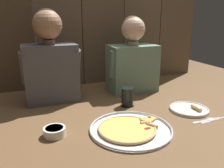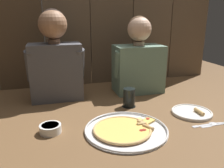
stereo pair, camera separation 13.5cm
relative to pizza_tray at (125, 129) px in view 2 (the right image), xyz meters
The scene contains 11 objects.
ground_plane 0.15m from the pizza_tray, 91.68° to the left, with size 3.20×3.20×0.00m, color brown.
pizza_tray is the anchor object (origin of this frame).
dinner_plate 0.47m from the pizza_tray, 12.05° to the left, with size 0.24×0.24×0.03m.
drinking_glass 0.34m from the pizza_tray, 67.24° to the left, with size 0.09×0.09×0.12m.
dipping_bowl 0.38m from the pizza_tray, 166.87° to the left, with size 0.11×0.11×0.04m.
table_fork 0.42m from the pizza_tray, ahead, with size 0.13×0.02×0.01m.
table_knife 0.48m from the pizza_tray, ahead, with size 0.16×0.02×0.01m.
table_spoon 0.52m from the pizza_tray, ahead, with size 0.14×0.05×0.01m.
diner_left 0.72m from the pizza_tray, 117.60° to the left, with size 0.38×0.21×0.61m.
diner_right 0.70m from the pizza_tray, 63.05° to the left, with size 0.40×0.22×0.57m.
wooden_backdrop_wall 1.11m from the pizza_tray, 90.27° to the left, with size 2.19×0.03×1.31m.
Camera 2 is at (-0.34, -1.14, 0.57)m, focal length 36.67 mm.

